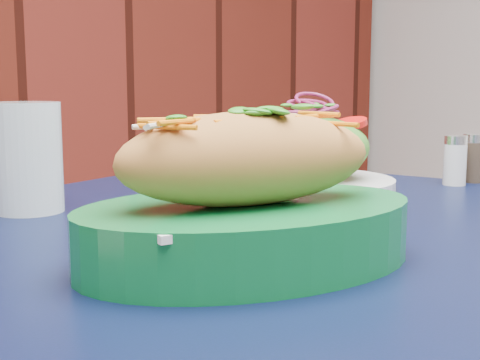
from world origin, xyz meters
TOP-DOWN VIEW (x-y plane):
  - cafe_table at (0.47, 1.30)m, footprint 1.02×1.02m
  - banh_mi_basket at (0.34, 1.21)m, footprint 0.32×0.24m
  - salad_plate at (0.65, 1.47)m, footprint 0.23×0.23m
  - water_glass at (0.28, 1.53)m, footprint 0.08×0.08m
  - salt_shaker at (0.82, 1.35)m, footprint 0.03×0.03m
  - pepper_shaker at (0.87, 1.35)m, footprint 0.03×0.03m

SIDE VIEW (x-z plane):
  - cafe_table at x=0.47m, z-range 0.29..1.04m
  - salt_shaker at x=0.82m, z-range 0.75..0.82m
  - pepper_shaker at x=0.87m, z-range 0.75..0.82m
  - salad_plate at x=0.65m, z-range 0.73..0.86m
  - banh_mi_basket at x=0.34m, z-range 0.73..0.87m
  - water_glass at x=0.28m, z-range 0.75..0.87m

